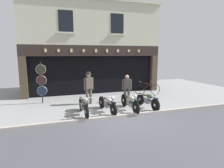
{
  "coord_description": "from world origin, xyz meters",
  "views": [
    {
      "loc": [
        -3.05,
        -7.47,
        2.77
      ],
      "look_at": [
        0.35,
        2.68,
        1.05
      ],
      "focal_mm": 30.69,
      "sensor_mm": 36.0,
      "label": 1
    }
  ],
  "objects": [
    {
      "name": "motorcycle_left",
      "position": [
        -1.6,
        0.92,
        0.43
      ],
      "size": [
        0.62,
        2.01,
        0.93
      ],
      "rotation": [
        0.0,
        0.0,
        3.15
      ],
      "color": "black",
      "rests_on": "ground"
    },
    {
      "name": "advert_board_near",
      "position": [
        1.84,
        5.4,
        1.86
      ],
      "size": [
        0.75,
        0.03,
        0.91
      ],
      "color": "beige"
    },
    {
      "name": "ground",
      "position": [
        0.0,
        -0.98,
        -0.04
      ],
      "size": [
        21.44,
        22.0,
        0.18
      ],
      "color": "gray"
    },
    {
      "name": "salesman_left",
      "position": [
        -0.99,
        2.71,
        1.0
      ],
      "size": [
        0.55,
        0.37,
        1.78
      ],
      "rotation": [
        0.0,
        0.0,
        3.38
      ],
      "color": "brown",
      "rests_on": "ground"
    },
    {
      "name": "motorcycle_center_left",
      "position": [
        -0.45,
        0.97,
        0.41
      ],
      "size": [
        0.62,
        2.02,
        0.9
      ],
      "rotation": [
        0.0,
        0.0,
        3.25
      ],
      "color": "black",
      "rests_on": "ground"
    },
    {
      "name": "motorcycle_center",
      "position": [
        0.68,
        0.91,
        0.43
      ],
      "size": [
        0.62,
        2.11,
        0.93
      ],
      "rotation": [
        0.0,
        0.0,
        3.14
      ],
      "color": "black",
      "rests_on": "ground"
    },
    {
      "name": "shopkeeper_center",
      "position": [
        1.18,
        2.47,
        0.87
      ],
      "size": [
        0.55,
        0.28,
        1.57
      ],
      "rotation": [
        0.0,
        0.0,
        2.99
      ],
      "color": "#47423D",
      "rests_on": "ground"
    },
    {
      "name": "shop_facade",
      "position": [
        -0.0,
        7.01,
        1.72
      ],
      "size": [
        9.74,
        4.42,
        6.35
      ],
      "color": "black",
      "rests_on": "ground"
    },
    {
      "name": "motorcycle_center_right",
      "position": [
        1.71,
        0.98,
        0.42
      ],
      "size": [
        0.62,
        1.99,
        0.91
      ],
      "rotation": [
        0.0,
        0.0,
        3.23
      ],
      "color": "black",
      "rests_on": "ground"
    },
    {
      "name": "leaning_bicycle",
      "position": [
        3.3,
        3.84,
        0.37
      ],
      "size": [
        1.78,
        0.5,
        0.94
      ],
      "rotation": [
        0.0,
        0.0,
        1.45
      ],
      "color": "black",
      "rests_on": "ground"
    },
    {
      "name": "tyre_sign_pole",
      "position": [
        -3.43,
        3.66,
        1.28
      ],
      "size": [
        0.54,
        0.06,
        2.29
      ],
      "color": "#232328",
      "rests_on": "ground"
    }
  ]
}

